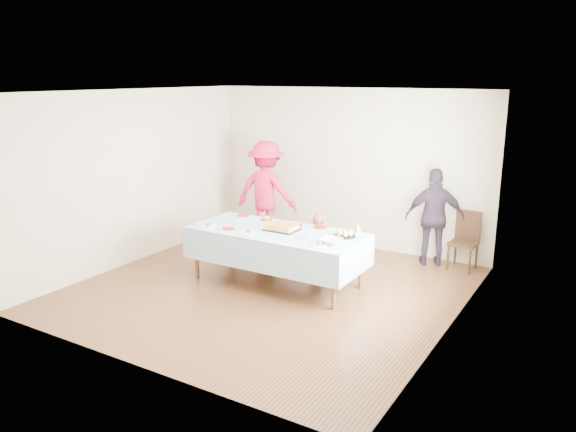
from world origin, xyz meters
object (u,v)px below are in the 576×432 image
at_px(party_table, 276,234).
at_px(adult_left, 266,192).
at_px(dining_chair, 465,237).
at_px(birthday_cake, 282,227).

relative_size(party_table, adult_left, 1.40).
bearing_deg(dining_chair, adult_left, -171.12).
bearing_deg(birthday_cake, adult_left, 129.13).
height_order(party_table, birthday_cake, birthday_cake).
distance_m(party_table, birthday_cake, 0.12).
bearing_deg(adult_left, party_table, 121.28).
bearing_deg(dining_chair, party_table, -132.77).
bearing_deg(adult_left, dining_chair, 179.50).
xyz_separation_m(birthday_cake, dining_chair, (2.08, 1.97, -0.32)).
height_order(dining_chair, adult_left, adult_left).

